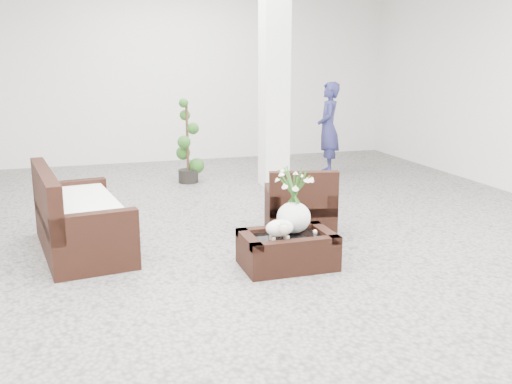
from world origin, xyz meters
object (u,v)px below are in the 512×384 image
object	(u,v)px
loveseat	(82,210)
topiary	(187,142)
coffee_table	(287,251)
armchair	(300,201)

from	to	relation	value
loveseat	topiary	bearing A→B (deg)	-37.52
coffee_table	armchair	world-z (taller)	armchair
coffee_table	topiary	size ratio (longest dim) A/B	0.67
loveseat	armchair	bearing A→B (deg)	-101.81
armchair	topiary	xyz separation A→B (m)	(-0.70, 3.19, 0.27)
loveseat	coffee_table	bearing A→B (deg)	-128.19
coffee_table	loveseat	size ratio (longest dim) A/B	0.53
coffee_table	loveseat	world-z (taller)	loveseat
coffee_table	topiary	bearing A→B (deg)	92.79
coffee_table	topiary	xyz separation A→B (m)	(-0.20, 4.15, 0.52)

